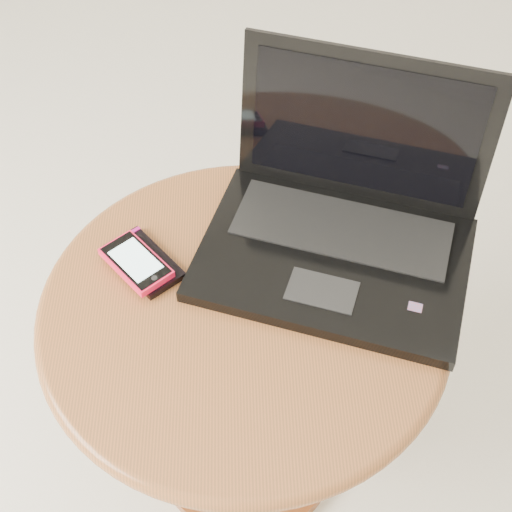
{
  "coord_description": "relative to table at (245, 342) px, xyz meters",
  "views": [
    {
      "loc": [
        -0.1,
        -0.65,
        1.23
      ],
      "look_at": [
        -0.08,
        -0.03,
        0.51
      ],
      "focal_mm": 50.52,
      "sensor_mm": 36.0,
      "label": 1
    }
  ],
  "objects": [
    {
      "name": "phone_pink",
      "position": [
        -0.15,
        0.06,
        0.11
      ],
      "size": [
        0.11,
        0.12,
        0.01
      ],
      "color": "#FF1641",
      "rests_on": "phone_black"
    },
    {
      "name": "table",
      "position": [
        0.0,
        0.0,
        0.0
      ],
      "size": [
        0.57,
        0.57,
        0.45
      ],
      "color": "#5B2610",
      "rests_on": "ground"
    },
    {
      "name": "laptop",
      "position": [
        0.14,
        0.11,
        0.14
      ],
      "size": [
        0.45,
        0.4,
        0.24
      ],
      "color": "black",
      "rests_on": "table"
    },
    {
      "name": "phone_black",
      "position": [
        -0.14,
        0.07,
        0.1
      ],
      "size": [
        0.12,
        0.13,
        0.01
      ],
      "color": "black",
      "rests_on": "table"
    }
  ]
}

